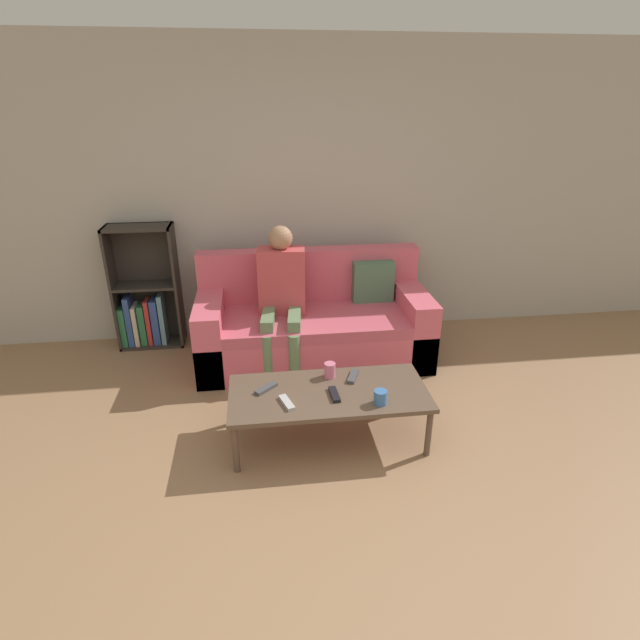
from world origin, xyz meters
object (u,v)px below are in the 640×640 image
(cup_near, at_px, (380,397))
(tv_remote_0, at_px, (334,394))
(coffee_table, at_px, (329,395))
(tv_remote_1, at_px, (266,388))
(bookshelf, at_px, (146,299))
(tv_remote_2, at_px, (287,403))
(couch, at_px, (314,325))
(tv_remote_3, at_px, (353,376))
(person_adult, at_px, (282,289))
(cup_far, at_px, (330,370))

(cup_near, xyz_separation_m, tv_remote_0, (-0.27, 0.12, -0.03))
(coffee_table, height_order, tv_remote_1, tv_remote_1)
(bookshelf, height_order, tv_remote_2, bookshelf)
(bookshelf, bearing_deg, couch, -17.32)
(bookshelf, distance_m, tv_remote_0, 2.25)
(cup_near, relative_size, tv_remote_2, 0.52)
(coffee_table, xyz_separation_m, tv_remote_3, (0.19, 0.15, 0.04))
(tv_remote_2, xyz_separation_m, tv_remote_3, (0.47, 0.26, 0.00))
(person_adult, bearing_deg, tv_remote_0, -71.17)
(bookshelf, relative_size, person_adult, 0.94)
(tv_remote_2, bearing_deg, tv_remote_3, 11.36)
(bookshelf, relative_size, tv_remote_0, 6.47)
(couch, xyz_separation_m, tv_remote_2, (-0.32, -1.29, 0.08))
(bookshelf, height_order, tv_remote_1, bookshelf)
(person_adult, bearing_deg, bookshelf, 161.88)
(tv_remote_0, bearing_deg, cup_near, -27.77)
(bookshelf, height_order, person_adult, person_adult)
(tv_remote_2, bearing_deg, cup_far, 25.42)
(bookshelf, bearing_deg, person_adult, -24.16)
(couch, bearing_deg, person_adult, -163.56)
(cup_near, bearing_deg, coffee_table, 148.83)
(tv_remote_1, distance_m, tv_remote_3, 0.60)
(person_adult, bearing_deg, couch, 22.49)
(coffee_table, distance_m, tv_remote_2, 0.30)
(couch, height_order, tv_remote_0, couch)
(couch, xyz_separation_m, tv_remote_0, (-0.01, -1.23, 0.08))
(bookshelf, bearing_deg, cup_near, -46.25)
(tv_remote_0, height_order, tv_remote_2, same)
(person_adult, distance_m, cup_far, 0.99)
(person_adult, xyz_separation_m, cup_near, (0.53, -1.28, -0.27))
(tv_remote_2, bearing_deg, tv_remote_0, -7.57)
(cup_near, bearing_deg, tv_remote_3, 108.34)
(bookshelf, distance_m, coffee_table, 2.19)
(coffee_table, bearing_deg, tv_remote_2, -158.12)
(tv_remote_0, height_order, tv_remote_3, same)
(person_adult, distance_m, tv_remote_2, 1.25)
(cup_far, bearing_deg, tv_remote_1, -165.70)
(tv_remote_1, bearing_deg, couch, 115.90)
(bookshelf, xyz_separation_m, coffee_table, (1.44, -1.64, -0.10))
(cup_near, distance_m, cup_far, 0.45)
(couch, relative_size, cup_near, 21.21)
(couch, bearing_deg, cup_far, -90.37)
(couch, relative_size, coffee_table, 1.51)
(tv_remote_0, bearing_deg, tv_remote_3, 48.98)
(cup_far, bearing_deg, couch, 89.63)
(cup_near, bearing_deg, cup_far, 126.11)
(cup_near, height_order, tv_remote_1, cup_near)
(cup_near, bearing_deg, couch, 100.76)
(bookshelf, relative_size, tv_remote_2, 6.32)
(coffee_table, distance_m, tv_remote_1, 0.41)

